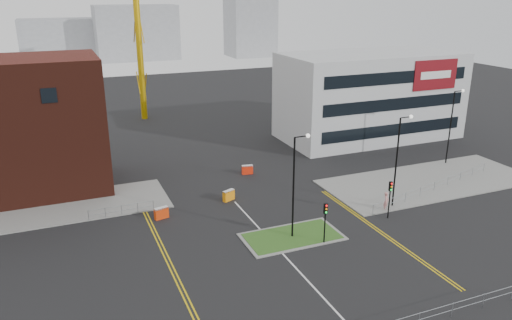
% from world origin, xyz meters
% --- Properties ---
extents(ground, '(200.00, 200.00, 0.00)m').
position_xyz_m(ground, '(0.00, 0.00, 0.00)').
color(ground, black).
rests_on(ground, ground).
extents(pavement_left, '(28.00, 8.00, 0.12)m').
position_xyz_m(pavement_left, '(-20.00, 22.00, 0.06)').
color(pavement_left, slate).
rests_on(pavement_left, ground).
extents(pavement_right, '(24.00, 10.00, 0.12)m').
position_xyz_m(pavement_right, '(22.00, 14.00, 0.06)').
color(pavement_right, slate).
rests_on(pavement_right, ground).
extents(island_kerb, '(8.60, 4.60, 0.08)m').
position_xyz_m(island_kerb, '(2.00, 8.00, 0.04)').
color(island_kerb, slate).
rests_on(island_kerb, ground).
extents(grass_island, '(8.00, 4.00, 0.12)m').
position_xyz_m(grass_island, '(2.00, 8.00, 0.06)').
color(grass_island, '#28541C').
rests_on(grass_island, ground).
extents(office_block, '(25.00, 12.20, 12.00)m').
position_xyz_m(office_block, '(26.01, 31.97, 6.00)').
color(office_block, silver).
rests_on(office_block, ground).
extents(streetlamp_island, '(1.46, 0.36, 9.18)m').
position_xyz_m(streetlamp_island, '(2.22, 8.00, 5.41)').
color(streetlamp_island, black).
rests_on(streetlamp_island, ground).
extents(streetlamp_right_near, '(1.46, 0.36, 9.18)m').
position_xyz_m(streetlamp_right_near, '(14.22, 10.00, 5.41)').
color(streetlamp_right_near, black).
rests_on(streetlamp_right_near, ground).
extents(streetlamp_right_far, '(1.46, 0.36, 9.18)m').
position_xyz_m(streetlamp_right_far, '(28.22, 18.00, 5.41)').
color(streetlamp_right_far, black).
rests_on(streetlamp_right_far, ground).
extents(traffic_light_island, '(0.28, 0.33, 3.65)m').
position_xyz_m(traffic_light_island, '(4.00, 5.98, 2.57)').
color(traffic_light_island, black).
rests_on(traffic_light_island, ground).
extents(traffic_light_right, '(0.28, 0.33, 3.65)m').
position_xyz_m(traffic_light_right, '(12.00, 7.98, 2.57)').
color(traffic_light_right, black).
rests_on(traffic_light_right, ground).
extents(railing_left, '(6.05, 0.05, 1.10)m').
position_xyz_m(railing_left, '(-11.00, 18.00, 0.74)').
color(railing_left, gray).
rests_on(railing_left, ground).
extents(railing_right, '(19.05, 5.05, 1.10)m').
position_xyz_m(railing_right, '(20.50, 11.50, 0.78)').
color(railing_right, gray).
rests_on(railing_right, ground).
extents(centre_line, '(0.15, 30.00, 0.01)m').
position_xyz_m(centre_line, '(0.00, 2.00, 0.01)').
color(centre_line, silver).
rests_on(centre_line, ground).
extents(yellow_left_a, '(0.12, 24.00, 0.01)m').
position_xyz_m(yellow_left_a, '(-9.00, 10.00, 0.01)').
color(yellow_left_a, gold).
rests_on(yellow_left_a, ground).
extents(yellow_left_b, '(0.12, 24.00, 0.01)m').
position_xyz_m(yellow_left_b, '(-8.70, 10.00, 0.01)').
color(yellow_left_b, gold).
rests_on(yellow_left_b, ground).
extents(yellow_right_a, '(0.12, 20.00, 0.01)m').
position_xyz_m(yellow_right_a, '(9.50, 6.00, 0.01)').
color(yellow_right_a, gold).
rests_on(yellow_right_a, ground).
extents(yellow_right_b, '(0.12, 20.00, 0.01)m').
position_xyz_m(yellow_right_b, '(9.80, 6.00, 0.01)').
color(yellow_right_b, gold).
rests_on(yellow_right_b, ground).
extents(skyline_b, '(24.00, 12.00, 16.00)m').
position_xyz_m(skyline_b, '(10.00, 130.00, 8.00)').
color(skyline_b, gray).
rests_on(skyline_b, ground).
extents(skyline_c, '(14.00, 12.00, 28.00)m').
position_xyz_m(skyline_c, '(45.00, 125.00, 14.00)').
color(skyline_c, gray).
rests_on(skyline_c, ground).
extents(skyline_d, '(30.00, 12.00, 12.00)m').
position_xyz_m(skyline_d, '(-8.00, 140.00, 6.00)').
color(skyline_d, gray).
rests_on(skyline_d, ground).
extents(pedestrian, '(0.82, 0.80, 1.90)m').
position_xyz_m(pedestrian, '(12.83, 9.50, 0.95)').
color(pedestrian, '#D38A89').
rests_on(pedestrian, ground).
extents(barrier_left, '(1.39, 0.74, 1.11)m').
position_xyz_m(barrier_left, '(-7.65, 16.00, 0.60)').
color(barrier_left, red).
rests_on(barrier_left, ground).
extents(barrier_mid, '(1.37, 0.94, 1.10)m').
position_xyz_m(barrier_mid, '(-0.43, 17.59, 0.60)').
color(barrier_mid, orange).
rests_on(barrier_mid, ground).
extents(barrier_right, '(1.32, 0.62, 1.07)m').
position_xyz_m(barrier_right, '(4.13, 24.00, 0.58)').
color(barrier_right, red).
rests_on(barrier_right, ground).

